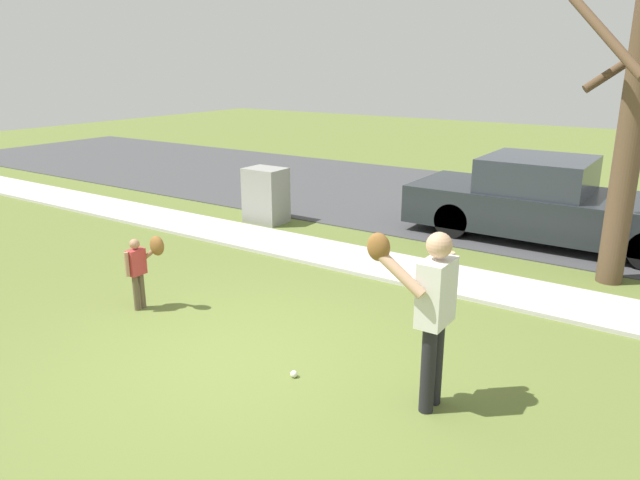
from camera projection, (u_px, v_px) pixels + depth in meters
ground_plane at (384, 269)px, 9.28m from camera, size 48.00×48.00×0.00m
sidewalk_strip at (387, 266)px, 9.35m from camera, size 36.00×1.20×0.06m
road_surface at (490, 206)px, 13.33m from camera, size 36.00×6.80×0.02m
person_adult at (431, 303)px, 5.30m from camera, size 0.69×0.63×1.72m
person_child at (143, 262)px, 7.60m from camera, size 0.43×0.39×1.01m
baseball at (294, 374)px, 6.10m from camera, size 0.07×0.07×0.07m
utility_cabinet at (266, 195)px, 11.86m from camera, size 0.78×0.61×1.11m
street_tree_near at (632, 125)px, 8.09m from camera, size 1.84×1.88×4.28m
parked_pickup_dark at (552, 204)px, 10.61m from camera, size 5.20×1.95×1.48m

